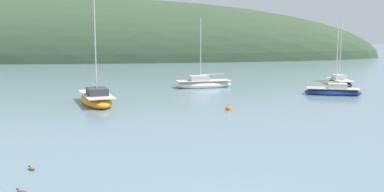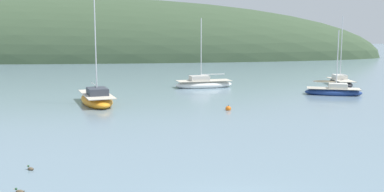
{
  "view_description": "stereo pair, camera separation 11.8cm",
  "coord_description": "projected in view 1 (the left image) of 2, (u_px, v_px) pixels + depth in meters",
  "views": [
    {
      "loc": [
        -2.79,
        -13.95,
        6.12
      ],
      "look_at": [
        0.0,
        20.0,
        1.2
      ],
      "focal_mm": 42.16,
      "sensor_mm": 36.0,
      "label": 1
    },
    {
      "loc": [
        -2.68,
        -13.96,
        6.12
      ],
      "look_at": [
        0.0,
        20.0,
        1.2
      ],
      "focal_mm": 42.16,
      "sensor_mm": 36.0,
      "label": 2
    }
  ],
  "objects": [
    {
      "name": "mooring_buoy_inner",
      "position": [
        228.0,
        109.0,
        35.11
      ],
      "size": [
        0.44,
        0.44,
        0.54
      ],
      "color": "orange",
      "rests_on": "ground"
    },
    {
      "name": "sailboat_teal_outer",
      "position": [
        96.0,
        99.0,
        38.13
      ],
      "size": [
        4.32,
        7.46,
        10.6
      ],
      "color": "orange",
      "rests_on": "ground"
    },
    {
      "name": "duck_lone_right",
      "position": [
        31.0,
        169.0,
        19.98
      ],
      "size": [
        0.39,
        0.35,
        0.24
      ],
      "color": "brown",
      "rests_on": "ground"
    },
    {
      "name": "duck_trailing",
      "position": [
        21.0,
        192.0,
        17.14
      ],
      "size": [
        0.43,
        0.24,
        0.24
      ],
      "color": "brown",
      "rests_on": "ground"
    },
    {
      "name": "sailboat_grey_yawl",
      "position": [
        203.0,
        84.0,
        49.32
      ],
      "size": [
        6.71,
        3.31,
        7.73
      ],
      "color": "white",
      "rests_on": "ground"
    },
    {
      "name": "far_shoreline_hill",
      "position": [
        55.0,
        58.0,
        101.37
      ],
      "size": [
        150.0,
        36.0,
        28.61
      ],
      "color": "#384C33",
      "rests_on": "ground"
    },
    {
      "name": "sailboat_red_portside",
      "position": [
        333.0,
        91.0,
        43.62
      ],
      "size": [
        5.66,
        3.38,
        6.42
      ],
      "color": "navy",
      "rests_on": "ground"
    },
    {
      "name": "sailboat_cream_ketch",
      "position": [
        340.0,
        82.0,
        51.14
      ],
      "size": [
        2.43,
        5.9,
        8.02
      ],
      "color": "#232328",
      "rests_on": "ground"
    }
  ]
}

